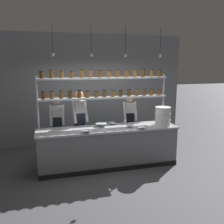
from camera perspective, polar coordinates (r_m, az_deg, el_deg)
ground_plane at (r=6.03m, az=-0.86°, el=-12.13°), size 40.00×40.00×0.00m
back_wall at (r=7.49m, az=-4.69°, el=5.16°), size 5.62×0.12×3.21m
prep_counter at (r=5.86m, az=-0.87°, el=-8.00°), size 3.22×0.76×0.92m
spice_shelf_unit at (r=5.89m, az=-1.68°, el=5.35°), size 3.11×0.28×2.24m
chef_left at (r=6.33m, az=-12.37°, el=-2.70°), size 0.37×0.29×1.57m
chef_center at (r=6.14m, az=-7.40°, el=-1.91°), size 0.40×0.33×1.73m
chef_right at (r=6.70m, az=4.02°, el=-1.73°), size 0.38×0.29×1.57m
container_stack at (r=6.00m, az=11.53°, el=-0.98°), size 0.37×0.37×0.45m
prep_bowl_near_left at (r=5.79m, az=4.04°, el=-3.25°), size 0.19×0.19×0.05m
prep_bowl_center_front at (r=5.66m, az=6.74°, el=-3.64°), size 0.18×0.18×0.05m
prep_bowl_center_back at (r=6.02m, az=0.02°, el=-2.66°), size 0.19×0.19×0.05m
prep_bowl_near_right at (r=5.33m, az=-5.81°, el=-4.49°), size 0.22×0.22×0.06m
prep_bowl_far_left at (r=5.85m, az=-2.47°, el=-2.96°), size 0.28×0.28×0.08m
serving_cup_front at (r=6.10m, az=3.00°, el=-2.27°), size 0.07×0.07×0.10m
pendant_light_row at (r=5.55m, az=-0.66°, el=13.15°), size 2.47×0.07×0.65m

